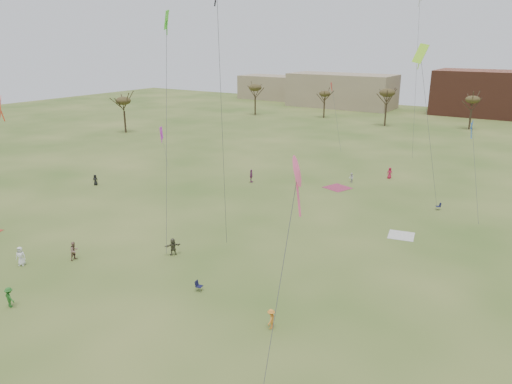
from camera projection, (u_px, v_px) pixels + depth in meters
The scene contains 19 objects.
ground at pixel (176, 294), 38.85m from camera, with size 260.00×260.00×0.00m, color #2F5219.
flyer_near_left at pixel (21, 256), 43.56m from camera, with size 0.88×0.57×1.80m, color white.
flyer_near_center at pixel (10, 297), 36.73m from camera, with size 1.06×0.61×1.64m, color #256722.
spectator_fore_b at pixel (74, 251), 44.69m from camera, with size 0.86×0.67×1.78m, color #946F5E.
spectator_fore_c at pixel (173, 247), 45.69m from camera, with size 1.57×0.50×1.70m, color brown.
flyer_mid_a at pixel (95, 180), 67.93m from camera, with size 0.75×0.49×1.53m, color black.
flyer_mid_b at pixel (271, 319), 33.99m from camera, with size 0.97×0.56×1.50m, color orange.
spectator_mid_d at pixel (251, 176), 69.23m from camera, with size 1.12×0.47×1.92m, color #833670.
spectator_mid_e at pixel (351, 178), 69.20m from camera, with size 0.69×0.54×1.42m, color silver.
flyer_far_b at pixel (390, 173), 71.16m from camera, with size 0.83×0.54×1.69m, color #B81F40.
blanket_cream at pixel (401, 236), 50.47m from camera, with size 2.61×2.61×0.03m, color silver.
blanket_plum at pixel (337, 188), 66.89m from camera, with size 3.12×3.12×0.03m, color #9F3150.
camp_chair_center at pixel (199, 288), 39.25m from camera, with size 0.63×0.59×0.87m.
camp_chair_right at pixel (438, 208), 58.14m from camera, with size 0.72×0.71×0.87m.
kites_aloft at pixel (343, 40), 49.55m from camera, with size 70.73×64.83×26.00m.
tree_line at pixel (416, 103), 101.57m from camera, with size 117.44×49.32×8.91m.
building_tan at pixel (341, 91), 147.56m from camera, with size 32.00×14.00×10.00m, color #937F60.
building_brick at pixel (485, 93), 130.60m from camera, with size 26.00×16.00×12.00m, color brown.
building_tan_west at pixel (270, 87), 168.98m from camera, with size 20.00×12.00×8.00m, color #937F60.
Camera 1 is at (24.18, -25.50, 19.62)m, focal length 33.58 mm.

